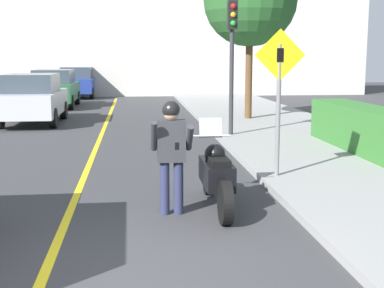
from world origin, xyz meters
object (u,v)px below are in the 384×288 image
(parked_car_blue, at_px, (78,82))
(traffic_light, at_px, (232,42))
(crossing_sign, at_px, (279,89))
(parked_car_silver, at_px, (33,98))
(motorcycle, at_px, (216,175))
(person_biker, at_px, (171,146))
(parked_car_green, at_px, (55,88))

(parked_car_blue, bearing_deg, traffic_light, -69.97)
(crossing_sign, height_order, parked_car_blue, crossing_sign)
(traffic_light, relative_size, parked_car_silver, 0.86)
(traffic_light, distance_m, parked_car_blue, 16.82)
(crossing_sign, distance_m, parked_car_silver, 11.03)
(parked_car_silver, bearing_deg, crossing_sign, -57.27)
(motorcycle, distance_m, person_biker, 0.89)
(motorcycle, relative_size, parked_car_green, 0.54)
(parked_car_green, bearing_deg, parked_car_silver, -88.91)
(parked_car_silver, bearing_deg, parked_car_green, 91.09)
(crossing_sign, bearing_deg, motorcycle, -131.76)
(parked_car_green, bearing_deg, person_biker, -76.61)
(crossing_sign, bearing_deg, parked_car_green, 111.81)
(parked_car_silver, bearing_deg, parked_car_blue, 88.45)
(crossing_sign, xyz_separation_m, traffic_light, (0.09, 5.16, 0.94))
(motorcycle, relative_size, parked_car_blue, 0.54)
(motorcycle, height_order, crossing_sign, crossing_sign)
(parked_car_green, height_order, parked_car_blue, same)
(traffic_light, bearing_deg, parked_car_blue, 110.03)
(traffic_light, height_order, parked_car_green, traffic_light)
(motorcycle, xyz_separation_m, parked_car_blue, (-4.29, 22.38, 0.36))
(person_biker, xyz_separation_m, parked_car_blue, (-3.60, 22.65, -0.14))
(crossing_sign, height_order, parked_car_green, crossing_sign)
(parked_car_green, xyz_separation_m, parked_car_blue, (0.43, 5.73, 0.00))
(parked_car_green, bearing_deg, motorcycle, -74.18)
(crossing_sign, xyz_separation_m, parked_car_green, (-6.06, 15.15, -0.84))
(traffic_light, xyz_separation_m, parked_car_blue, (-5.73, 15.72, -1.78))
(crossing_sign, distance_m, parked_car_green, 16.34)
(motorcycle, bearing_deg, parked_car_silver, 113.17)
(traffic_light, distance_m, parked_car_silver, 7.51)
(crossing_sign, distance_m, parked_car_blue, 21.64)
(person_biker, height_order, parked_car_silver, parked_car_silver)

